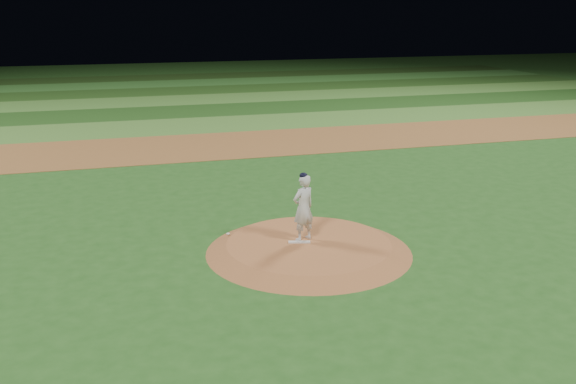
{
  "coord_description": "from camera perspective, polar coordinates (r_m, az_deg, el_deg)",
  "views": [
    {
      "loc": [
        -4.99,
        -15.26,
        6.36
      ],
      "look_at": [
        0.0,
        2.0,
        1.1
      ],
      "focal_mm": 40.0,
      "sensor_mm": 36.0,
      "label": 1
    }
  ],
  "objects": [
    {
      "name": "ground",
      "position": [
        17.26,
        1.85,
        -5.3
      ],
      "size": [
        120.0,
        120.0,
        0.0
      ],
      "primitive_type": "plane",
      "color": "#21511A",
      "rests_on": "ground"
    },
    {
      "name": "infield_dirt_band",
      "position": [
        30.35,
        -6.32,
        4.14
      ],
      "size": [
        70.0,
        6.0,
        0.02
      ],
      "primitive_type": "cube",
      "color": "brown",
      "rests_on": "ground"
    },
    {
      "name": "outfield_stripe_0",
      "position": [
        35.68,
        -7.86,
        5.91
      ],
      "size": [
        70.0,
        5.0,
        0.02
      ],
      "primitive_type": "cube",
      "color": "#42782B",
      "rests_on": "ground"
    },
    {
      "name": "outfield_stripe_1",
      "position": [
        40.57,
        -8.92,
        7.11
      ],
      "size": [
        70.0,
        5.0,
        0.02
      ],
      "primitive_type": "cube",
      "color": "#1E4817",
      "rests_on": "ground"
    },
    {
      "name": "outfield_stripe_2",
      "position": [
        45.48,
        -9.76,
        8.05
      ],
      "size": [
        70.0,
        5.0,
        0.02
      ],
      "primitive_type": "cube",
      "color": "#437D2D",
      "rests_on": "ground"
    },
    {
      "name": "outfield_stripe_3",
      "position": [
        50.41,
        -10.43,
        8.81
      ],
      "size": [
        70.0,
        5.0,
        0.02
      ],
      "primitive_type": "cube",
      "color": "#224B18",
      "rests_on": "ground"
    },
    {
      "name": "outfield_stripe_4",
      "position": [
        55.35,
        -10.99,
        9.43
      ],
      "size": [
        70.0,
        5.0,
        0.02
      ],
      "primitive_type": "cube",
      "color": "#317229",
      "rests_on": "ground"
    },
    {
      "name": "outfield_stripe_5",
      "position": [
        60.3,
        -11.45,
        9.95
      ],
      "size": [
        70.0,
        5.0,
        0.02
      ],
      "primitive_type": "cube",
      "color": "#1F4014",
      "rests_on": "ground"
    },
    {
      "name": "pitchers_mound",
      "position": [
        17.22,
        1.85,
        -4.92
      ],
      "size": [
        5.5,
        5.5,
        0.25
      ],
      "primitive_type": "cone",
      "color": "#A25E32",
      "rests_on": "ground"
    },
    {
      "name": "pitching_rubber",
      "position": [
        17.18,
        1.02,
        -4.47
      ],
      "size": [
        0.6,
        0.29,
        0.03
      ],
      "primitive_type": "cube",
      "rotation": [
        0.0,
        0.0,
        -0.26
      ],
      "color": "silver",
      "rests_on": "pitchers_mound"
    },
    {
      "name": "rosin_bag",
      "position": [
        17.81,
        -5.36,
        -3.72
      ],
      "size": [
        0.1,
        0.1,
        0.06
      ],
      "primitive_type": "ellipsoid",
      "color": "silver",
      "rests_on": "pitchers_mound"
    },
    {
      "name": "pitcher_on_mound",
      "position": [
        17.06,
        1.37,
        -1.38
      ],
      "size": [
        0.78,
        0.66,
        1.88
      ],
      "color": "silver",
      "rests_on": "pitchers_mound"
    }
  ]
}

